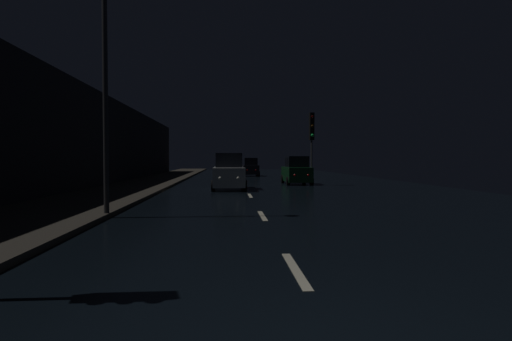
{
  "coord_description": "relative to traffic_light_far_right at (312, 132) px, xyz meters",
  "views": [
    {
      "loc": [
        -1.12,
        -3.54,
        1.86
      ],
      "look_at": [
        0.09,
        13.56,
        1.35
      ],
      "focal_mm": 28.01,
      "sensor_mm": 36.0,
      "label": 1
    }
  ],
  "objects": [
    {
      "name": "ground",
      "position": [
        -4.73,
        0.56,
        -3.71
      ],
      "size": [
        26.45,
        84.0,
        0.02
      ],
      "primitive_type": "cube",
      "color": "black"
    },
    {
      "name": "sidewalk_left",
      "position": [
        -11.75,
        0.56,
        -3.62
      ],
      "size": [
        4.4,
        84.0,
        0.15
      ],
      "primitive_type": "cube",
      "color": "#38332B",
      "rests_on": "ground"
    },
    {
      "name": "car_distant_taillights",
      "position": [
        -3.38,
        15.5,
        -2.8
      ],
      "size": [
        1.8,
        3.89,
        1.96
      ],
      "rotation": [
        0.0,
        0.0,
        1.57
      ],
      "color": "black",
      "rests_on": "ground"
    },
    {
      "name": "streetlamp_overhead",
      "position": [
        -9.22,
        -14.68,
        1.46
      ],
      "size": [
        1.7,
        0.44,
        7.88
      ],
      "color": "#2D2D30",
      "rests_on": "ground"
    },
    {
      "name": "car_approaching_headlights",
      "position": [
        -5.77,
        -3.22,
        -2.69
      ],
      "size": [
        2.02,
        4.37,
        2.2
      ],
      "rotation": [
        0.0,
        0.0,
        -1.57
      ],
      "color": "silver",
      "rests_on": "ground"
    },
    {
      "name": "car_parked_right_far",
      "position": [
        -0.8,
        1.48,
        -2.76
      ],
      "size": [
        1.88,
        4.07,
        2.05
      ],
      "rotation": [
        0.0,
        0.0,
        1.57
      ],
      "color": "#0F3819",
      "rests_on": "ground"
    },
    {
      "name": "building_facade_left",
      "position": [
        -14.35,
        -2.94,
        -0.61
      ],
      "size": [
        0.8,
        63.0,
        6.18
      ],
      "primitive_type": "cube",
      "color": "black",
      "rests_on": "ground"
    },
    {
      "name": "lane_centerline",
      "position": [
        -4.73,
        -14.36,
        -3.69
      ],
      "size": [
        0.16,
        15.62,
        0.01
      ],
      "color": "beige",
      "rests_on": "ground"
    },
    {
      "name": "traffic_light_far_right",
      "position": [
        0.0,
        0.0,
        0.0
      ],
      "size": [
        0.33,
        0.47,
        5.07
      ],
      "rotation": [
        0.0,
        0.0,
        -1.49
      ],
      "color": "#38383A",
      "rests_on": "ground"
    }
  ]
}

